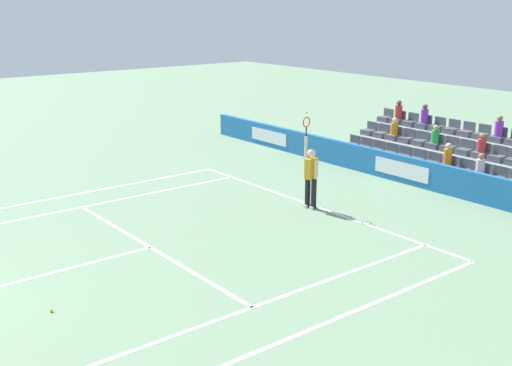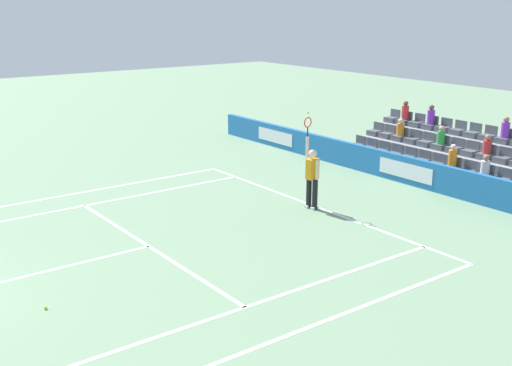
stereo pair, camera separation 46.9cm
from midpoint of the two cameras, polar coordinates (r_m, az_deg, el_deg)
The scene contains 12 objects.
line_baseline at distance 19.10m, azimuth 5.91°, elevation -2.05°, with size 10.97×0.10×0.01m, color white.
line_service at distance 16.10m, azimuth -8.75°, elevation -5.62°, with size 8.23×0.10×0.01m, color white.
line_centre_service at distance 15.02m, azimuth -19.67°, elevation -8.03°, with size 0.10×6.40×0.01m, color white.
line_singles_sideline_left at distance 19.49m, azimuth -15.66°, elevation -2.21°, with size 0.10×11.89×0.01m, color white.
line_singles_sideline_right at distance 12.67m, azimuth -1.61°, elevation -11.62°, with size 0.10×11.89×0.01m, color white.
line_doubles_sideline_left at distance 20.73m, azimuth -17.05°, elevation -1.25°, with size 0.10×11.89×0.01m, color white.
line_doubles_sideline_right at distance 11.71m, azimuth 2.37°, elevation -14.10°, with size 0.10×11.89×0.01m, color white.
line_centre_mark at distance 19.04m, azimuth 5.69°, elevation -2.11°, with size 0.10×0.20×0.01m, color white.
sponsor_barrier at distance 21.90m, azimuth 13.98°, elevation 1.12°, with size 21.01×0.22×0.92m.
tennis_player at distance 18.62m, azimuth 5.76°, elevation 0.64°, with size 0.53×0.38×2.85m.
stadium_stand at distance 23.67m, azimuth 17.58°, elevation 2.15°, with size 7.44×2.85×2.19m.
loose_tennis_ball at distance 13.41m, azimuth -17.36°, elevation -10.61°, with size 0.07×0.07×0.07m, color #D1E533.
Camera 2 is at (-13.48, 0.29, 5.84)m, focal length 44.70 mm.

